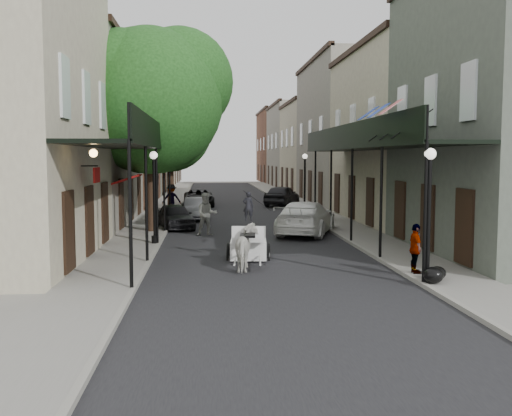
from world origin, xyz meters
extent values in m
plane|color=gray|center=(0.00, 0.00, 0.00)|extent=(140.00, 140.00, 0.00)
cube|color=black|center=(0.00, 20.00, 0.01)|extent=(8.00, 90.00, 0.01)
cube|color=gray|center=(-5.00, 20.00, 0.06)|extent=(2.20, 90.00, 0.12)
cube|color=gray|center=(5.00, 20.00, 0.06)|extent=(2.20, 90.00, 0.12)
cube|color=#C0B99A|center=(-8.60, 30.00, 5.25)|extent=(5.00, 80.00, 10.50)
cube|color=gray|center=(8.60, 30.00, 5.25)|extent=(5.00, 80.00, 10.50)
cube|color=black|center=(-5.00, 7.00, 4.00)|extent=(2.20, 18.00, 0.12)
cube|color=black|center=(-3.95, 7.00, 4.50)|extent=(0.06, 18.00, 1.00)
cylinder|color=black|center=(-4.00, -2.00, 2.12)|extent=(0.10, 0.10, 4.00)
cylinder|color=black|center=(-4.00, 6.00, 2.12)|extent=(0.10, 0.10, 4.00)
cylinder|color=black|center=(-4.00, 14.00, 2.12)|extent=(0.10, 0.10, 4.00)
cube|color=black|center=(5.00, 7.00, 4.00)|extent=(2.20, 18.00, 0.12)
cube|color=black|center=(3.95, 7.00, 4.50)|extent=(0.06, 18.00, 1.00)
cylinder|color=black|center=(4.00, -2.00, 2.12)|extent=(0.10, 0.10, 4.00)
cylinder|color=black|center=(4.00, 6.00, 2.12)|extent=(0.10, 0.10, 4.00)
cylinder|color=black|center=(4.00, 14.00, 2.12)|extent=(0.10, 0.10, 4.00)
cylinder|color=#382619|center=(-4.60, 10.00, 2.92)|extent=(0.44, 0.44, 5.60)
sphere|color=#194014|center=(-4.60, 10.00, 6.20)|extent=(6.80, 6.80, 6.80)
sphere|color=#194014|center=(-3.24, 10.60, 7.20)|extent=(5.10, 5.10, 5.10)
cylinder|color=#382619|center=(-4.60, 24.00, 2.64)|extent=(0.44, 0.44, 5.04)
sphere|color=#194014|center=(-4.60, 24.00, 5.58)|extent=(6.00, 6.00, 6.00)
sphere|color=#194014|center=(-3.40, 24.60, 6.48)|extent=(4.50, 4.50, 4.50)
cylinder|color=black|center=(4.10, -2.00, 0.27)|extent=(0.28, 0.28, 0.30)
cylinder|color=black|center=(4.10, -2.00, 1.82)|extent=(0.12, 0.12, 3.40)
sphere|color=white|center=(4.10, -2.00, 3.67)|extent=(0.32, 0.32, 0.32)
cylinder|color=black|center=(-4.10, 6.00, 0.27)|extent=(0.28, 0.28, 0.30)
cylinder|color=black|center=(-4.10, 6.00, 1.82)|extent=(0.12, 0.12, 3.40)
sphere|color=white|center=(-4.10, 6.00, 3.67)|extent=(0.32, 0.32, 0.32)
cylinder|color=black|center=(4.10, 18.00, 0.27)|extent=(0.28, 0.28, 0.30)
cylinder|color=black|center=(4.10, 18.00, 1.82)|extent=(0.12, 0.12, 3.40)
sphere|color=white|center=(4.10, 18.00, 3.67)|extent=(0.32, 0.32, 0.32)
imported|color=silver|center=(-0.71, 0.73, 0.73)|extent=(0.93, 1.78, 1.46)
torus|color=black|center=(-1.21, 3.34, 0.55)|extent=(0.18, 1.14, 1.14)
torus|color=black|center=(0.23, 3.21, 0.55)|extent=(0.18, 1.14, 1.14)
torus|color=black|center=(-1.14, 2.09, 0.28)|extent=(0.11, 0.59, 0.59)
torus|color=black|center=(-0.05, 2.00, 0.28)|extent=(0.11, 0.59, 0.59)
cube|color=white|center=(-0.51, 3.10, 0.93)|extent=(1.37, 1.69, 0.62)
cube|color=white|center=(-0.58, 2.18, 1.37)|extent=(1.10, 0.57, 0.11)
cube|color=white|center=(-0.60, 1.96, 1.63)|extent=(1.06, 0.18, 0.44)
imported|color=black|center=(-0.58, 2.18, 1.92)|extent=(0.38, 0.27, 0.99)
imported|color=#ACAEA4|center=(-2.00, 8.95, 0.99)|extent=(1.05, 0.86, 1.98)
imported|color=gray|center=(-4.20, 18.67, 1.03)|extent=(1.24, 0.79, 1.81)
imported|color=gray|center=(4.20, -0.82, 0.87)|extent=(0.41, 0.89, 1.49)
imported|color=black|center=(-3.60, 11.72, 0.63)|extent=(2.39, 3.97, 1.26)
imported|color=#9B9CA0|center=(-2.60, 15.99, 0.63)|extent=(1.46, 3.88, 1.26)
imported|color=black|center=(-2.60, 25.05, 0.65)|extent=(2.36, 4.74, 1.29)
imported|color=white|center=(2.60, 9.00, 0.78)|extent=(3.90, 5.77, 1.55)
imported|color=black|center=(3.60, 24.98, 0.78)|extent=(3.49, 4.91, 1.55)
ellipsoid|color=black|center=(4.20, -2.20, 0.35)|extent=(0.55, 0.55, 0.46)
ellipsoid|color=black|center=(4.50, -1.75, 0.31)|extent=(0.48, 0.48, 0.38)
camera|label=1|loc=(-1.98, -17.14, 3.55)|focal=40.00mm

